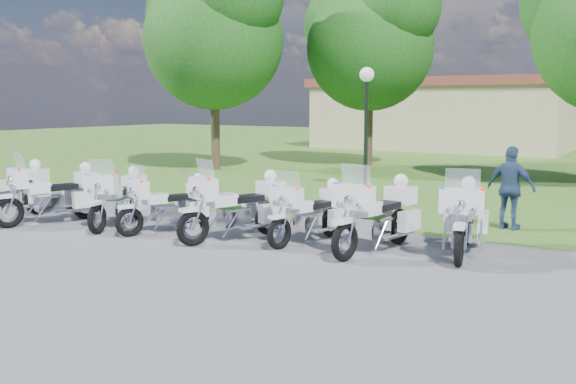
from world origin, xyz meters
The scene contains 15 objects.
ground centered at (0.00, 0.00, 0.00)m, with size 100.00×100.00×0.00m, color slate.
grass_lawn centered at (0.00, 27.00, 0.00)m, with size 100.00×48.00×0.01m, color #34621E.
motorcycle_0 centered at (-6.84, -0.39, 0.69)m, with size 0.92×2.45×1.65m.
motorcycle_1 centered at (-5.55, -0.15, 0.69)m, with size 1.28×2.36×1.64m.
motorcycle_2 centered at (-4.03, 0.38, 0.65)m, with size 1.21×2.22×1.55m.
motorcycle_3 centered at (-2.63, 0.48, 0.61)m, with size 1.22×2.07×1.46m.
motorcycle_4 centered at (-0.92, 0.63, 0.69)m, with size 1.38×2.34×1.66m.
motorcycle_5 centered at (0.41, 1.21, 0.61)m, with size 0.95×2.17×1.46m.
motorcycle_6 centered at (1.85, 1.18, 0.70)m, with size 1.04×2.48×1.67m.
motorcycle_7 centered at (3.25, 1.82, 0.68)m, with size 1.13×2.39×1.63m.
lamp_post centered at (-1.74, 8.17, 2.87)m, with size 0.44×0.44×3.76m.
tree_0 centered at (-9.76, 10.91, 5.70)m, with size 6.46×5.52×8.62m.
tree_1 centered at (-5.25, 15.76, 5.54)m, with size 6.28×5.36×8.37m.
building_west centered at (-6.00, 28.00, 2.07)m, with size 14.56×8.32×4.10m.
bystander_c centered at (3.42, 4.53, 0.90)m, with size 1.05×0.44×1.79m, color navy.
Camera 1 is at (6.64, -9.49, 2.73)m, focal length 40.00 mm.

